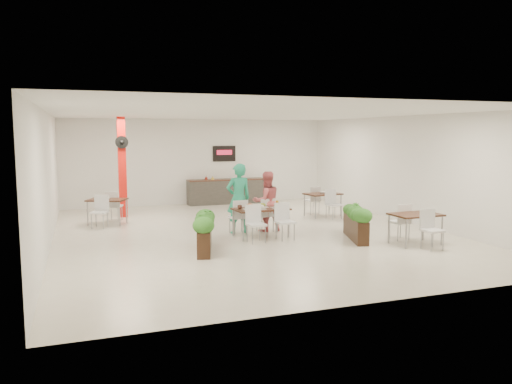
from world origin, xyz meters
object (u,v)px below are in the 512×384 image
Objects in this scene: planter_left at (205,229)px; side_table_b at (323,197)px; planter_right at (356,220)px; side_table_a at (107,203)px; red_column at (122,166)px; diner_woman at (266,201)px; service_counter at (227,191)px; main_table at (261,213)px; side_table_c at (416,219)px; diner_man at (239,198)px.

planter_left is 5.84m from side_table_b.
planter_right is 1.05× the size of side_table_a.
side_table_a is (-0.55, -1.16, -1.02)m from red_column.
side_table_a is at bearing -36.84° from diner_woman.
side_table_b is (6.66, -0.85, 0.00)m from side_table_a.
service_counter reaches higher than main_table.
diner_woman is 3.93m from side_table_c.
diner_woman reaches higher than planter_left.
red_column is 1.07× the size of service_counter.
side_table_b is (2.60, 1.72, -0.20)m from diner_woman.
side_table_b is at bearing 76.43° from planter_right.
side_table_a is (-4.06, 2.57, -0.20)m from diner_woman.
red_column is at bearing -51.30° from diner_woman.
side_table_c is at bearing -43.88° from planter_right.
red_column reaches higher than diner_woman.
side_table_c is at bearing -96.18° from side_table_b.
red_column reaches higher than main_table.
service_counter is 1.80× the size of side_table_b.
main_table and side_table_b have the same top height.
side_table_c is (3.22, -2.09, -0.01)m from main_table.
diner_woman is 4.81m from side_table_a.
side_table_b is 1.02× the size of side_table_c.
planter_left is 1.02× the size of planter_right.
diner_man is at bearing 145.89° from planter_right.
side_table_b is at bearing -157.65° from diner_man.
side_table_b is at bearing 16.50° from side_table_a.
service_counter is 4.42m from side_table_b.
planter_left reaches higher than side_table_a.
diner_man is 1.14× the size of diner_woman.
side_table_c is (2.32, -8.34, 0.13)m from service_counter.
planter_left reaches higher than main_table.
red_column is 1.94× the size of side_table_a.
main_table is 4.87m from side_table_a.
diner_man reaches higher than diner_woman.
diner_woman is 1.01× the size of side_table_c.
service_counter is 6.32m from main_table.
diner_man reaches higher than side_table_b.
planter_right is 1.46m from side_table_c.
service_counter is 7.45m from planter_right.
red_column reaches higher than side_table_a.
side_table_a is 6.72m from side_table_b.
planter_right reaches higher than side_table_a.
red_column reaches higher than side_table_c.
side_table_b is (4.75, 3.40, 0.13)m from planter_left.
diner_woman is at bearing -95.01° from service_counter.
diner_man is 1.07× the size of planter_left.
service_counter is 1.75× the size of main_table.
planter_right reaches higher than main_table.
planter_right reaches higher than side_table_b.
diner_man is (-1.29, -5.60, 0.45)m from service_counter.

